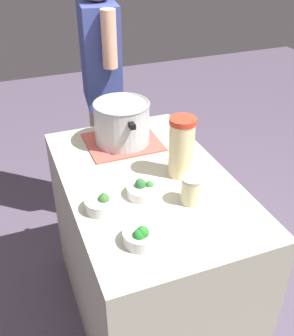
{
  "coord_description": "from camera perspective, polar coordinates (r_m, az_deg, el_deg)",
  "views": [
    {
      "loc": [
        -1.34,
        0.52,
        1.85
      ],
      "look_at": [
        0.0,
        0.0,
        0.94
      ],
      "focal_mm": 43.04,
      "sensor_mm": 36.0,
      "label": 1
    }
  ],
  "objects": [
    {
      "name": "broccoli_bowl_front",
      "position": [
        1.55,
        -6.38,
        -4.96
      ],
      "size": [
        0.13,
        0.13,
        0.07
      ],
      "color": "silver",
      "rests_on": "counter_slab"
    },
    {
      "name": "ground_plane",
      "position": [
        2.34,
        0.0,
        -19.79
      ],
      "size": [
        8.0,
        8.0,
        0.0
      ],
      "primitive_type": "plane",
      "color": "#54485B"
    },
    {
      "name": "broccoli_bowl_back",
      "position": [
        1.61,
        -0.5,
        -3.08
      ],
      "size": [
        0.14,
        0.14,
        0.07
      ],
      "color": "silver",
      "rests_on": "counter_slab"
    },
    {
      "name": "dish_cloth",
      "position": [
        1.99,
        -3.59,
        3.67
      ],
      "size": [
        0.31,
        0.35,
        0.01
      ],
      "primitive_type": "cube",
      "color": "#BC4E43",
      "rests_on": "counter_slab"
    },
    {
      "name": "lemonade_pitcher",
      "position": [
        1.69,
        4.91,
        2.99
      ],
      "size": [
        0.11,
        0.11,
        0.27
      ],
      "color": "beige",
      "rests_on": "counter_slab"
    },
    {
      "name": "cooking_pot",
      "position": [
        1.94,
        -3.7,
        6.5
      ],
      "size": [
        0.34,
        0.27,
        0.2
      ],
      "color": "#B7B7BC",
      "rests_on": "dish_cloth"
    },
    {
      "name": "broccoli_bowl_center",
      "position": [
        1.39,
        -0.8,
        -9.63
      ],
      "size": [
        0.13,
        0.13,
        0.08
      ],
      "color": "silver",
      "rests_on": "counter_slab"
    },
    {
      "name": "mason_jar",
      "position": [
        1.56,
        6.3,
        -3.1
      ],
      "size": [
        0.08,
        0.08,
        0.11
      ],
      "color": "beige",
      "rests_on": "counter_slab"
    },
    {
      "name": "counter_slab",
      "position": [
        2.01,
        0.0,
        -12.0
      ],
      "size": [
        1.12,
        0.7,
        0.89
      ],
      "primitive_type": "cube",
      "color": "#ACAB92",
      "rests_on": "ground_plane"
    },
    {
      "name": "person_cook",
      "position": [
        2.52,
        -6.32,
        10.31
      ],
      "size": [
        0.5,
        0.24,
        1.65
      ],
      "color": "tan",
      "rests_on": "ground_plane"
    }
  ]
}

